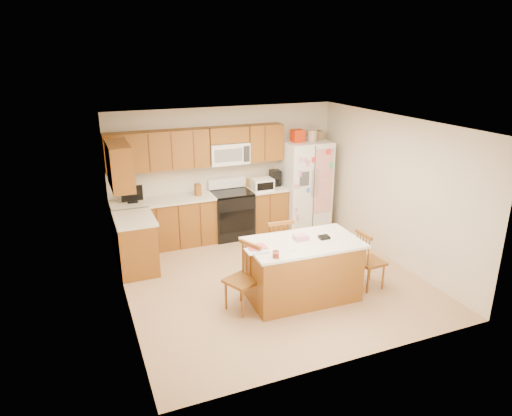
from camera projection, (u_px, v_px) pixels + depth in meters
name	position (u px, v px, depth m)	size (l,w,h in m)	color
ground	(271.00, 278.00, 7.38)	(4.50, 4.50, 0.00)	tan
room_shell	(272.00, 193.00, 6.91)	(4.60, 4.60, 2.52)	beige
cabinetry	(183.00, 200.00, 8.30)	(3.36, 1.56, 2.15)	brown
stove	(231.00, 213.00, 8.93)	(0.76, 0.65, 1.13)	black
refrigerator	(305.00, 184.00, 9.28)	(0.90, 0.79, 2.04)	white
island	(302.00, 269.00, 6.68)	(1.73, 1.01, 0.99)	brown
windsor_chair_left	(243.00, 280.00, 6.37)	(0.54, 0.55, 0.98)	brown
windsor_chair_back	(277.00, 250.00, 7.23)	(0.47, 0.45, 1.03)	brown
windsor_chair_right	(369.00, 261.00, 6.98)	(0.39, 0.41, 0.92)	brown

